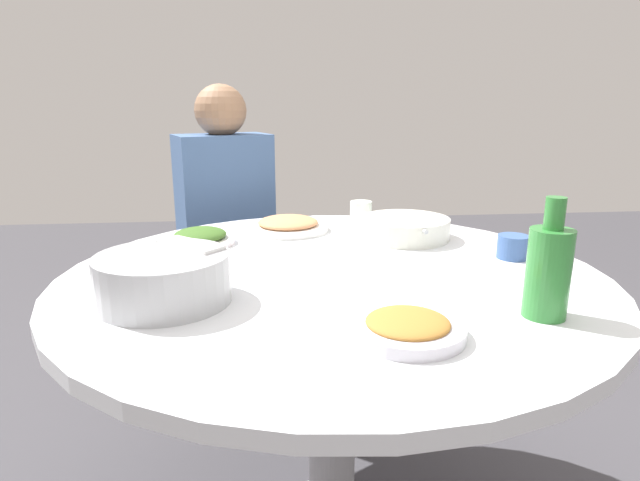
# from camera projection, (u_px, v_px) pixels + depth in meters

# --- Properties ---
(round_dining_table) EXTENTS (1.26, 1.26, 0.75)m
(round_dining_table) POSITION_uv_depth(u_px,v_px,m) (333.00, 318.00, 1.27)
(round_dining_table) COLOR #99999E
(round_dining_table) RESTS_ON ground
(rice_bowl) EXTENTS (0.26, 0.26, 0.11)m
(rice_bowl) POSITION_uv_depth(u_px,v_px,m) (164.00, 277.00, 1.04)
(rice_bowl) COLOR #B2B5BA
(rice_bowl) RESTS_ON round_dining_table
(soup_bowl) EXTENTS (0.28, 0.26, 0.06)m
(soup_bowl) POSITION_uv_depth(u_px,v_px,m) (405.00, 229.00, 1.53)
(soup_bowl) COLOR white
(soup_bowl) RESTS_ON round_dining_table
(dish_greens) EXTENTS (0.19, 0.19, 0.05)m
(dish_greens) POSITION_uv_depth(u_px,v_px,m) (200.00, 237.00, 1.48)
(dish_greens) COLOR white
(dish_greens) RESTS_ON round_dining_table
(dish_tofu_braise) EXTENTS (0.20, 0.20, 0.04)m
(dish_tofu_braise) POSITION_uv_depth(u_px,v_px,m) (408.00, 327.00, 0.89)
(dish_tofu_braise) COLOR silver
(dish_tofu_braise) RESTS_ON round_dining_table
(dish_shrimp) EXTENTS (0.25, 0.25, 0.04)m
(dish_shrimp) POSITION_uv_depth(u_px,v_px,m) (288.00, 225.00, 1.63)
(dish_shrimp) COLOR white
(dish_shrimp) RESTS_ON round_dining_table
(green_bottle) EXTENTS (0.08, 0.08, 0.22)m
(green_bottle) POSITION_uv_depth(u_px,v_px,m) (548.00, 270.00, 0.96)
(green_bottle) COLOR #328338
(green_bottle) RESTS_ON round_dining_table
(tea_cup_near) EXTENTS (0.07, 0.07, 0.07)m
(tea_cup_near) POSITION_uv_depth(u_px,v_px,m) (361.00, 211.00, 1.76)
(tea_cup_near) COLOR white
(tea_cup_near) RESTS_ON round_dining_table
(tea_cup_far) EXTENTS (0.08, 0.08, 0.06)m
(tea_cup_far) POSITION_uv_depth(u_px,v_px,m) (513.00, 247.00, 1.34)
(tea_cup_far) COLOR #3C5E9D
(tea_cup_far) RESTS_ON round_dining_table
(stool_for_diner_left) EXTENTS (0.31, 0.31, 0.44)m
(stool_for_diner_left) POSITION_uv_depth(u_px,v_px,m) (231.00, 334.00, 2.15)
(stool_for_diner_left) COLOR brown
(stool_for_diner_left) RESTS_ON ground
(diner_left) EXTENTS (0.43, 0.42, 0.76)m
(diner_left) POSITION_uv_depth(u_px,v_px,m) (225.00, 204.00, 2.01)
(diner_left) COLOR #2D333D
(diner_left) RESTS_ON stool_for_diner_left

